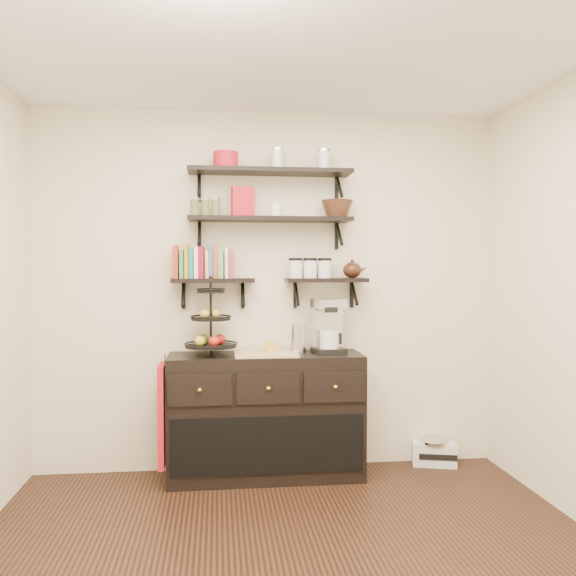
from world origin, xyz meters
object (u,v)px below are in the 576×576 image
at_px(sideboard, 266,415).
at_px(radio, 434,453).
at_px(coffee_maker, 328,327).
at_px(fruit_stand, 211,329).

bearing_deg(sideboard, radio, 4.85).
distance_m(sideboard, coffee_maker, 0.79).
bearing_deg(fruit_stand, coffee_maker, 1.55).
relative_size(sideboard, radio, 3.89).
xyz_separation_m(sideboard, coffee_maker, (0.47, 0.03, 0.64)).
xyz_separation_m(sideboard, radio, (1.32, 0.11, -0.36)).
bearing_deg(coffee_maker, sideboard, 172.87).
bearing_deg(sideboard, fruit_stand, 179.39).
distance_m(sideboard, radio, 1.37).
bearing_deg(radio, fruit_stand, -161.52).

